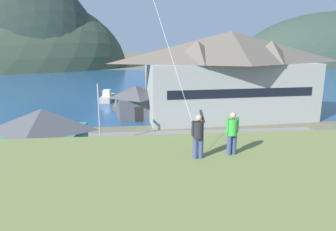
% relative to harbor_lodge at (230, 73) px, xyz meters
% --- Properties ---
extents(ground_plane, '(600.00, 600.00, 0.00)m').
position_rel_harbor_lodge_xyz_m(ground_plane, '(-11.35, -21.33, -6.46)').
color(ground_plane, '#66604C').
extents(parking_lot_pad, '(40.00, 20.00, 0.10)m').
position_rel_harbor_lodge_xyz_m(parking_lot_pad, '(-11.35, -16.33, -6.41)').
color(parking_lot_pad, gray).
rests_on(parking_lot_pad, ground).
extents(bay_water, '(360.00, 84.00, 0.03)m').
position_rel_harbor_lodge_xyz_m(bay_water, '(-11.35, 38.67, -6.44)').
color(bay_water, navy).
rests_on(bay_water, ground).
extents(far_hill_east_peak, '(82.12, 54.69, 84.41)m').
position_rel_harbor_lodge_xyz_m(far_hill_east_peak, '(-67.58, 93.88, -6.46)').
color(far_hill_east_peak, '#2D3D33').
rests_on(far_hill_east_peak, ground).
extents(harbor_lodge, '(24.97, 12.04, 12.14)m').
position_rel_harbor_lodge_xyz_m(harbor_lodge, '(0.00, 0.00, 0.00)').
color(harbor_lodge, '#999E99').
rests_on(harbor_lodge, ground).
extents(storage_shed_near_lot, '(7.43, 6.59, 5.08)m').
position_rel_harbor_lodge_xyz_m(storage_shed_near_lot, '(-21.31, -15.52, -3.82)').
color(storage_shed_near_lot, '#338475').
rests_on(storage_shed_near_lot, ground).
extents(storage_shed_waterside, '(6.36, 6.19, 4.75)m').
position_rel_harbor_lodge_xyz_m(storage_shed_waterside, '(-13.23, 1.08, -3.99)').
color(storage_shed_waterside, '#474C56').
rests_on(storage_shed_waterside, ground).
extents(wharf_dock, '(3.20, 13.83, 0.70)m').
position_rel_harbor_lodge_xyz_m(wharf_dock, '(-15.32, 12.72, -6.11)').
color(wharf_dock, '#70604C').
rests_on(wharf_dock, ground).
extents(moored_boat_wharfside, '(2.43, 5.85, 2.16)m').
position_rel_harbor_lodge_xyz_m(moored_boat_wharfside, '(-18.56, 14.93, -5.74)').
color(moored_boat_wharfside, '#A8A399').
rests_on(moored_boat_wharfside, ground).
extents(parked_car_front_row_end, '(4.28, 2.22, 1.82)m').
position_rel_harbor_lodge_xyz_m(parked_car_front_row_end, '(3.56, -14.85, -5.39)').
color(parked_car_front_row_end, '#9EA3A8').
rests_on(parked_car_front_row_end, parking_lot_pad).
extents(parked_car_corner_spot, '(4.29, 2.23, 1.82)m').
position_rel_harbor_lodge_xyz_m(parked_car_corner_spot, '(-14.07, -19.80, -5.39)').
color(parked_car_corner_spot, navy).
rests_on(parked_car_corner_spot, parking_lot_pad).
extents(parked_car_mid_row_near, '(4.34, 2.34, 1.82)m').
position_rel_harbor_lodge_xyz_m(parked_car_mid_row_near, '(-21.47, -21.85, -5.39)').
color(parked_car_mid_row_near, red).
rests_on(parked_car_mid_row_near, parking_lot_pad).
extents(parked_car_mid_row_far, '(4.33, 2.32, 1.82)m').
position_rel_harbor_lodge_xyz_m(parked_car_mid_row_far, '(1.67, -19.93, -5.39)').
color(parked_car_mid_row_far, '#B28923').
rests_on(parked_car_mid_row_far, parking_lot_pad).
extents(parked_car_front_row_silver, '(4.29, 2.24, 1.82)m').
position_rel_harbor_lodge_xyz_m(parked_car_front_row_silver, '(-11.85, -15.16, -5.39)').
color(parked_car_front_row_silver, black).
rests_on(parked_car_front_row_silver, parking_lot_pad).
extents(parked_car_mid_row_center, '(4.35, 2.36, 1.82)m').
position_rel_harbor_lodge_xyz_m(parked_car_mid_row_center, '(-4.09, -20.21, -5.39)').
color(parked_car_mid_row_center, navy).
rests_on(parked_car_mid_row_center, parking_lot_pad).
extents(parking_light_pole, '(0.24, 0.78, 6.44)m').
position_rel_harbor_lodge_xyz_m(parking_light_pole, '(-17.00, -10.77, -2.61)').
color(parking_light_pole, '#ADADB2').
rests_on(parking_light_pole, parking_lot_pad).
extents(person_kite_flyer, '(0.52, 0.67, 1.86)m').
position_rel_harbor_lodge_xyz_m(person_kite_flyer, '(-10.67, -31.51, 0.78)').
color(person_kite_flyer, '#384770').
rests_on(person_kite_flyer, grassy_hill_foreground).
extents(person_companion, '(0.54, 0.40, 1.74)m').
position_rel_harbor_lodge_xyz_m(person_companion, '(-9.25, -31.24, 0.76)').
color(person_companion, '#384770').
rests_on(person_companion, grassy_hill_foreground).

